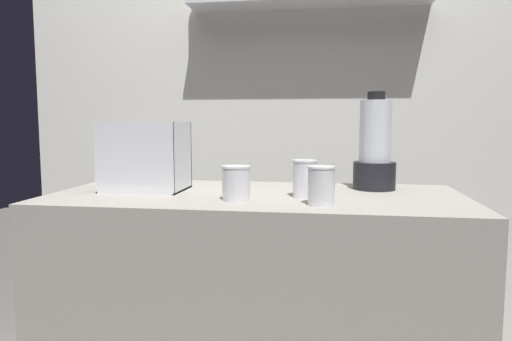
{
  "coord_description": "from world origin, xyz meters",
  "views": [
    {
      "loc": [
        0.24,
        -1.57,
        1.15
      ],
      "look_at": [
        0.0,
        0.0,
        0.98
      ],
      "focal_mm": 32.8,
      "sensor_mm": 36.0,
      "label": 1
    }
  ],
  "objects_px": {
    "blender_pitcher": "(375,150)",
    "juice_cup_pomegranate_far_left": "(236,186)",
    "juice_cup_beet_left": "(305,181)",
    "carrot_display_bin": "(145,169)",
    "juice_cup_carrot_middle": "(321,188)"
  },
  "relations": [
    {
      "from": "carrot_display_bin",
      "to": "juice_cup_pomegranate_far_left",
      "type": "height_order",
      "value": "carrot_display_bin"
    },
    {
      "from": "carrot_display_bin",
      "to": "juice_cup_beet_left",
      "type": "bearing_deg",
      "value": -7.35
    },
    {
      "from": "juice_cup_pomegranate_far_left",
      "to": "juice_cup_beet_left",
      "type": "distance_m",
      "value": 0.23
    },
    {
      "from": "juice_cup_beet_left",
      "to": "juice_cup_carrot_middle",
      "type": "height_order",
      "value": "juice_cup_beet_left"
    },
    {
      "from": "juice_cup_beet_left",
      "to": "juice_cup_carrot_middle",
      "type": "xyz_separation_m",
      "value": [
        0.06,
        -0.14,
        -0.0
      ]
    },
    {
      "from": "blender_pitcher",
      "to": "juice_cup_carrot_middle",
      "type": "distance_m",
      "value": 0.42
    },
    {
      "from": "carrot_display_bin",
      "to": "blender_pitcher",
      "type": "xyz_separation_m",
      "value": [
        0.82,
        0.15,
        0.07
      ]
    },
    {
      "from": "juice_cup_pomegranate_far_left",
      "to": "juice_cup_beet_left",
      "type": "xyz_separation_m",
      "value": [
        0.21,
        0.1,
        0.01
      ]
    },
    {
      "from": "juice_cup_carrot_middle",
      "to": "blender_pitcher",
      "type": "bearing_deg",
      "value": 62.6
    },
    {
      "from": "blender_pitcher",
      "to": "carrot_display_bin",
      "type": "bearing_deg",
      "value": -169.88
    },
    {
      "from": "juice_cup_carrot_middle",
      "to": "juice_cup_pomegranate_far_left",
      "type": "bearing_deg",
      "value": 170.57
    },
    {
      "from": "blender_pitcher",
      "to": "juice_cup_carrot_middle",
      "type": "height_order",
      "value": "blender_pitcher"
    },
    {
      "from": "blender_pitcher",
      "to": "juice_cup_pomegranate_far_left",
      "type": "relative_size",
      "value": 3.23
    },
    {
      "from": "carrot_display_bin",
      "to": "blender_pitcher",
      "type": "bearing_deg",
      "value": 10.12
    },
    {
      "from": "blender_pitcher",
      "to": "juice_cup_beet_left",
      "type": "bearing_deg",
      "value": -137.8
    }
  ]
}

